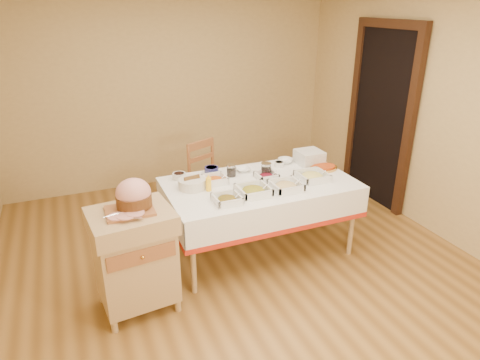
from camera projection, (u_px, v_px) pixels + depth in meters
name	position (u px, v px, depth m)	size (l,w,h in m)	color
room_shell	(244.00, 141.00, 3.58)	(5.00, 5.00, 5.00)	olive
doorway	(381.00, 114.00, 5.20)	(0.09, 1.10, 2.20)	black
dining_table	(260.00, 197.00, 4.21)	(1.82, 1.02, 0.76)	tan
butcher_cart	(135.00, 255.00, 3.43)	(0.68, 0.59, 0.89)	tan
dining_chair	(210.00, 181.00, 4.90)	(0.54, 0.53, 0.93)	#9C5D33
ham_on_board	(133.00, 197.00, 3.28)	(0.38, 0.37, 0.25)	#9C5D33
serving_dish_a	(227.00, 199.00, 3.72)	(0.23, 0.23, 0.10)	silver
serving_dish_b	(253.00, 191.00, 3.88)	(0.28, 0.28, 0.11)	silver
serving_dish_c	(286.00, 186.00, 3.98)	(0.27, 0.27, 0.11)	silver
serving_dish_d	(312.00, 176.00, 4.20)	(0.28, 0.28, 0.11)	silver
serving_dish_e	(215.00, 180.00, 4.13)	(0.22, 0.21, 0.10)	silver
serving_dish_f	(267.00, 176.00, 4.21)	(0.21, 0.20, 0.10)	silver
small_bowl_left	(179.00, 176.00, 4.22)	(0.13, 0.13, 0.06)	silver
small_bowl_mid	(212.00, 170.00, 4.36)	(0.14, 0.14, 0.06)	navy
small_bowl_right	(279.00, 164.00, 4.53)	(0.10, 0.10, 0.05)	silver
bowl_white_imported	(243.00, 170.00, 4.41)	(0.15, 0.15, 0.04)	silver
bowl_small_imported	(285.00, 161.00, 4.63)	(0.16, 0.16, 0.05)	silver
preserve_jar_left	(231.00, 171.00, 4.27)	(0.10, 0.10, 0.12)	silver
preserve_jar_right	(266.00, 170.00, 4.28)	(0.11, 0.11, 0.13)	silver
mustard_bottle	(209.00, 184.00, 3.94)	(0.05, 0.05, 0.16)	yellow
bread_basket	(192.00, 184.00, 4.00)	(0.26, 0.26, 0.11)	silver
plate_stack	(309.00, 157.00, 4.60)	(0.26, 0.26, 0.14)	silver
brass_platter	(323.00, 168.00, 4.45)	(0.31, 0.22, 0.04)	gold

